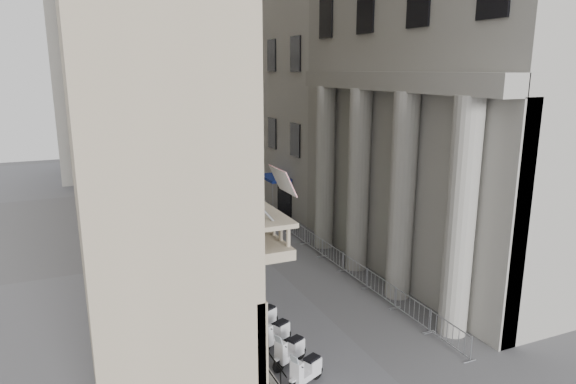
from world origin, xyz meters
The scene contains 32 objects.
far_building centered at (0.00, 48.00, 15.00)m, with size 22.00×10.00×30.00m, color #AFADA5.
iron_fence centered at (-4.30, 18.00, 0.00)m, with size 0.30×28.00×1.40m, color black, non-canonical shape.
blue_awning centered at (4.15, 26.00, 0.00)m, with size 1.60×3.00×3.00m, color navy, non-canonical shape.
scooter_1 centered at (-3.12, 6.44, 0.00)m, with size 0.56×1.40×1.50m, color white, non-canonical shape.
scooter_2 centered at (-3.12, 7.87, 0.00)m, with size 0.56×1.40×1.50m, color white, non-canonical shape.
scooter_3 centered at (-3.12, 9.31, 0.00)m, with size 0.56×1.40×1.50m, color white, non-canonical shape.
scooter_4 centered at (-3.12, 10.74, 0.00)m, with size 0.56×1.40×1.50m, color white, non-canonical shape.
scooter_5 centered at (-3.12, 12.18, 0.00)m, with size 0.56×1.40×1.50m, color white, non-canonical shape.
scooter_6 centered at (-3.12, 13.61, 0.00)m, with size 0.56×1.40×1.50m, color white, non-canonical shape.
scooter_7 centered at (-3.12, 15.05, 0.00)m, with size 0.56×1.40×1.50m, color white, non-canonical shape.
scooter_8 centered at (-3.12, 16.48, 0.00)m, with size 0.56×1.40×1.50m, color white, non-canonical shape.
scooter_9 centered at (-3.12, 17.92, 0.00)m, with size 0.56×1.40×1.50m, color white, non-canonical shape.
scooter_10 centered at (-3.12, 19.36, 0.00)m, with size 0.56×1.40×1.50m, color white, non-canonical shape.
scooter_11 centered at (-3.12, 20.79, 0.00)m, with size 0.56×1.40×1.50m, color white, non-canonical shape.
scooter_12 centered at (-3.12, 22.23, 0.00)m, with size 0.56×1.40×1.50m, color white, non-canonical shape.
scooter_13 centered at (-3.12, 23.66, 0.00)m, with size 0.56×1.40×1.50m, color white, non-canonical shape.
barrier_0 centered at (3.31, 5.07, 0.00)m, with size 0.60×2.40×1.10m, color #AAACB2, non-canonical shape.
barrier_1 centered at (3.31, 7.57, 0.00)m, with size 0.60×2.40×1.10m, color #AAACB2, non-canonical shape.
barrier_2 centered at (3.31, 10.07, 0.00)m, with size 0.60×2.40×1.10m, color #AAACB2, non-canonical shape.
barrier_3 centered at (3.31, 12.57, 0.00)m, with size 0.60×2.40×1.10m, color #AAACB2, non-canonical shape.
barrier_4 centered at (3.31, 15.07, 0.00)m, with size 0.60×2.40×1.10m, color #AAACB2, non-canonical shape.
barrier_5 centered at (3.31, 17.57, 0.00)m, with size 0.60×2.40×1.10m, color #AAACB2, non-canonical shape.
barrier_6 centered at (3.31, 20.07, 0.00)m, with size 0.60×2.40×1.10m, color #AAACB2, non-canonical shape.
barrier_7 centered at (3.31, 22.57, 0.00)m, with size 0.60×2.40×1.10m, color #AAACB2, non-canonical shape.
barrier_8 centered at (3.31, 25.07, 0.00)m, with size 0.60×2.40×1.10m, color #AAACB2, non-canonical shape.
barrier_9 centered at (3.31, 27.57, 0.00)m, with size 0.60×2.40×1.10m, color #AAACB2, non-canonical shape.
security_tent centered at (-2.19, 30.00, 2.44)m, with size 3.59×3.59×2.92m.
street_lamp centered at (-3.36, 21.58, 4.32)m, with size 2.36×0.66×7.32m.
info_kiosk centered at (-4.19, 17.38, 0.94)m, with size 0.34×0.90×1.87m.
pedestrian_a centered at (-0.71, 27.88, 0.95)m, with size 0.69×0.45×1.90m, color black.
pedestrian_b centered at (1.56, 29.99, 0.87)m, with size 0.85×0.66×1.74m, color black.
pedestrian_c centered at (-0.61, 32.84, 0.84)m, with size 0.82×0.53×1.67m, color black.
Camera 1 is at (-10.10, -9.55, 10.96)m, focal length 32.00 mm.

